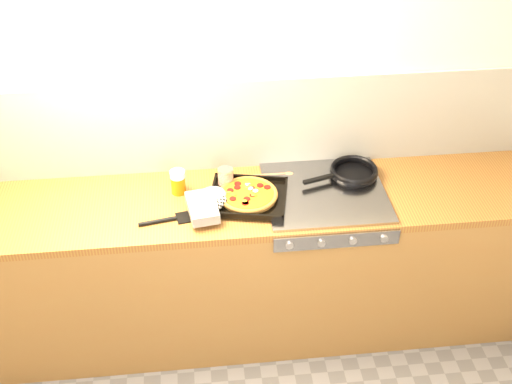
{
  "coord_description": "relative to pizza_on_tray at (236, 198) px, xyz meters",
  "views": [
    {
      "loc": [
        -0.17,
        -1.43,
        2.82
      ],
      "look_at": [
        0.1,
        1.08,
        0.95
      ],
      "focal_mm": 45.0,
      "sensor_mm": 36.0,
      "label": 1
    }
  ],
  "objects": [
    {
      "name": "stovetop",
      "position": [
        0.45,
        0.04,
        -0.04
      ],
      "size": [
        0.6,
        0.56,
        0.02
      ],
      "primitive_type": "cube",
      "color": "gray",
      "rests_on": "counter_run"
    },
    {
      "name": "counter_run",
      "position": [
        0.0,
        0.04,
        -0.49
      ],
      "size": [
        3.2,
        0.62,
        0.9
      ],
      "color": "brown",
      "rests_on": "ground"
    },
    {
      "name": "frying_pan",
      "position": [
        0.62,
        0.16,
        -0.0
      ],
      "size": [
        0.43,
        0.31,
        0.04
      ],
      "color": "black",
      "rests_on": "stovetop"
    },
    {
      "name": "wooden_spoon",
      "position": [
        0.2,
        0.22,
        -0.03
      ],
      "size": [
        0.3,
        0.04,
        0.02
      ],
      "color": "#9A6741",
      "rests_on": "counter_run"
    },
    {
      "name": "pizza_on_tray",
      "position": [
        0.0,
        0.0,
        0.0
      ],
      "size": [
        0.52,
        0.41,
        0.06
      ],
      "color": "black",
      "rests_on": "stovetop"
    },
    {
      "name": "tomato_can",
      "position": [
        -0.04,
        0.15,
        0.01
      ],
      "size": [
        0.09,
        0.09,
        0.11
      ],
      "color": "#9A180C",
      "rests_on": "counter_run"
    },
    {
      "name": "room_shell",
      "position": [
        0.0,
        0.33,
        0.21
      ],
      "size": [
        3.2,
        3.2,
        3.2
      ],
      "color": "white",
      "rests_on": "ground"
    },
    {
      "name": "juice_glass",
      "position": [
        -0.28,
        0.13,
        0.02
      ],
      "size": [
        0.09,
        0.09,
        0.13
      ],
      "color": "#CF6D0C",
      "rests_on": "counter_run"
    },
    {
      "name": "black_spatula",
      "position": [
        -0.32,
        -0.09,
        -0.03
      ],
      "size": [
        0.29,
        0.1,
        0.02
      ],
      "color": "black",
      "rests_on": "counter_run"
    }
  ]
}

